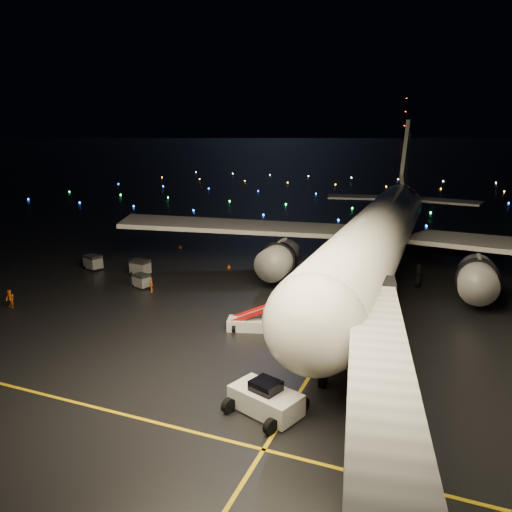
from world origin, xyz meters
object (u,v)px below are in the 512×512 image
(airliner, at_px, (384,200))
(baggage_cart_2, at_px, (93,262))
(crew_b, at_px, (10,299))
(baggage_cart_0, at_px, (142,281))
(crew_c, at_px, (151,285))
(baggage_cart_1, at_px, (140,268))
(pushback_tug, at_px, (266,397))
(belt_loader, at_px, (253,313))

(airliner, relative_size, baggage_cart_2, 30.47)
(crew_b, distance_m, baggage_cart_0, 13.30)
(crew_c, distance_m, baggage_cart_2, 12.95)
(crew_b, relative_size, crew_c, 1.16)
(baggage_cart_0, xyz_separation_m, baggage_cart_2, (-10.07, 4.06, 0.13))
(baggage_cart_1, bearing_deg, pushback_tug, -37.32)
(crew_b, relative_size, baggage_cart_1, 0.86)
(crew_c, relative_size, baggage_cart_0, 0.88)
(airliner, distance_m, crew_b, 41.52)
(belt_loader, distance_m, baggage_cart_1, 21.95)
(crew_c, bearing_deg, baggage_cart_1, -162.38)
(airliner, bearing_deg, belt_loader, -111.58)
(belt_loader, bearing_deg, pushback_tug, -80.60)
(baggage_cart_2, bearing_deg, baggage_cart_1, 18.81)
(belt_loader, xyz_separation_m, baggage_cart_1, (-19.17, 10.66, -0.64))
(airliner, xyz_separation_m, baggage_cart_1, (-27.02, -10.21, -8.36))
(crew_c, xyz_separation_m, baggage_cart_2, (-11.94, 5.00, 0.10))
(pushback_tug, relative_size, baggage_cart_0, 2.44)
(pushback_tug, relative_size, baggage_cart_2, 2.08)
(crew_b, bearing_deg, belt_loader, 19.35)
(baggage_cart_1, height_order, baggage_cart_2, baggage_cart_1)
(airliner, distance_m, baggage_cart_0, 29.21)
(airliner, height_order, pushback_tug, airliner)
(belt_loader, bearing_deg, crew_c, 142.23)
(pushback_tug, relative_size, crew_c, 2.76)
(baggage_cart_0, relative_size, baggage_cart_2, 0.85)
(airliner, height_order, baggage_cart_1, airliner)
(crew_c, relative_size, baggage_cart_2, 0.75)
(belt_loader, bearing_deg, airliner, 52.88)
(baggage_cart_1, xyz_separation_m, baggage_cart_2, (-7.00, -0.13, -0.01))
(baggage_cart_0, bearing_deg, pushback_tug, -23.11)
(baggage_cart_0, bearing_deg, crew_c, -9.57)
(pushback_tug, bearing_deg, crew_c, 158.18)
(baggage_cart_0, relative_size, baggage_cart_1, 0.85)
(belt_loader, height_order, crew_b, belt_loader)
(airliner, relative_size, crew_b, 34.93)
(airliner, height_order, belt_loader, airliner)
(crew_b, height_order, crew_c, crew_b)
(belt_loader, height_order, baggage_cart_0, belt_loader)
(crew_c, distance_m, baggage_cart_1, 7.12)
(crew_c, bearing_deg, baggage_cart_2, -139.02)
(belt_loader, height_order, baggage_cart_2, belt_loader)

